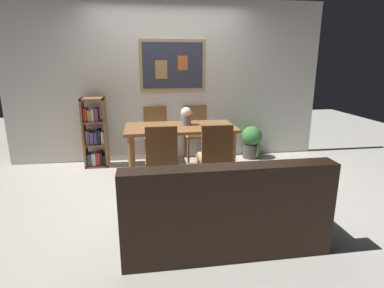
{
  "coord_description": "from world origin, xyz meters",
  "views": [
    {
      "loc": [
        -0.43,
        -3.86,
        1.67
      ],
      "look_at": [
        0.15,
        -0.15,
        0.65
      ],
      "focal_mm": 29.28,
      "sensor_mm": 36.0,
      "label": 1
    }
  ],
  "objects_px": {
    "dining_table": "(180,133)",
    "dining_chair_near_left": "(161,154)",
    "dining_chair_near_right": "(215,153)",
    "bookshelf": "(95,136)",
    "leather_couch": "(221,211)",
    "tv_remote": "(211,127)",
    "dining_chair_far_right": "(196,128)",
    "flower_vase": "(186,115)",
    "dining_chair_far_left": "(156,130)",
    "potted_ivy": "(252,141)"
  },
  "relations": [
    {
      "from": "dining_chair_far_right",
      "to": "leather_couch",
      "type": "relative_size",
      "value": 0.51
    },
    {
      "from": "dining_chair_far_right",
      "to": "bookshelf",
      "type": "height_order",
      "value": "bookshelf"
    },
    {
      "from": "dining_table",
      "to": "dining_chair_far_right",
      "type": "relative_size",
      "value": 1.74
    },
    {
      "from": "dining_chair_far_right",
      "to": "tv_remote",
      "type": "xyz_separation_m",
      "value": [
        0.05,
        -0.93,
        0.21
      ]
    },
    {
      "from": "bookshelf",
      "to": "flower_vase",
      "type": "relative_size",
      "value": 4.16
    },
    {
      "from": "bookshelf",
      "to": "dining_chair_near_right",
      "type": "bearing_deg",
      "value": -39.0
    },
    {
      "from": "dining_chair_near_right",
      "to": "flower_vase",
      "type": "xyz_separation_m",
      "value": [
        -0.25,
        0.81,
        0.34
      ]
    },
    {
      "from": "dining_chair_far_right",
      "to": "dining_chair_near_right",
      "type": "distance_m",
      "value": 1.46
    },
    {
      "from": "leather_couch",
      "to": "flower_vase",
      "type": "bearing_deg",
      "value": 91.49
    },
    {
      "from": "dining_chair_far_left",
      "to": "flower_vase",
      "type": "xyz_separation_m",
      "value": [
        0.43,
        -0.64,
        0.34
      ]
    },
    {
      "from": "potted_ivy",
      "to": "flower_vase",
      "type": "xyz_separation_m",
      "value": [
        -1.22,
        -0.54,
        0.57
      ]
    },
    {
      "from": "dining_chair_far_left",
      "to": "dining_chair_near_left",
      "type": "height_order",
      "value": "same"
    },
    {
      "from": "dining_chair_far_left",
      "to": "tv_remote",
      "type": "xyz_separation_m",
      "value": [
        0.73,
        -0.92,
        0.21
      ]
    },
    {
      "from": "dining_chair_far_left",
      "to": "leather_couch",
      "type": "bearing_deg",
      "value": -79.45
    },
    {
      "from": "dining_table",
      "to": "dining_chair_near_left",
      "type": "xyz_separation_m",
      "value": [
        -0.32,
        -0.7,
        -0.1
      ]
    },
    {
      "from": "dining_chair_near_right",
      "to": "flower_vase",
      "type": "distance_m",
      "value": 0.91
    },
    {
      "from": "dining_table",
      "to": "dining_chair_far_left",
      "type": "relative_size",
      "value": 1.74
    },
    {
      "from": "dining_chair_near_left",
      "to": "flower_vase",
      "type": "xyz_separation_m",
      "value": [
        0.42,
        0.78,
        0.34
      ]
    },
    {
      "from": "leather_couch",
      "to": "dining_table",
      "type": "bearing_deg",
      "value": 94.68
    },
    {
      "from": "dining_table",
      "to": "dining_chair_far_right",
      "type": "distance_m",
      "value": 0.82
    },
    {
      "from": "leather_couch",
      "to": "tv_remote",
      "type": "height_order",
      "value": "leather_couch"
    },
    {
      "from": "bookshelf",
      "to": "flower_vase",
      "type": "bearing_deg",
      "value": -20.22
    },
    {
      "from": "dining_chair_near_right",
      "to": "dining_chair_far_right",
      "type": "bearing_deg",
      "value": 89.7
    },
    {
      "from": "dining_chair_far_right",
      "to": "dining_chair_near_right",
      "type": "xyz_separation_m",
      "value": [
        -0.01,
        -1.46,
        0.0
      ]
    },
    {
      "from": "bookshelf",
      "to": "tv_remote",
      "type": "xyz_separation_m",
      "value": [
        1.69,
        -0.79,
        0.25
      ]
    },
    {
      "from": "bookshelf",
      "to": "dining_chair_near_left",
      "type": "bearing_deg",
      "value": -53.22
    },
    {
      "from": "dining_table",
      "to": "bookshelf",
      "type": "xyz_separation_m",
      "value": [
        -1.29,
        0.59,
        -0.14
      ]
    },
    {
      "from": "leather_couch",
      "to": "dining_chair_far_left",
      "type": "bearing_deg",
      "value": 100.55
    },
    {
      "from": "dining_chair_far_left",
      "to": "flower_vase",
      "type": "bearing_deg",
      "value": -56.4
    },
    {
      "from": "tv_remote",
      "to": "dining_table",
      "type": "bearing_deg",
      "value": 153.81
    },
    {
      "from": "flower_vase",
      "to": "dining_chair_near_left",
      "type": "bearing_deg",
      "value": -118.57
    },
    {
      "from": "dining_table",
      "to": "potted_ivy",
      "type": "bearing_deg",
      "value": 25.31
    },
    {
      "from": "potted_ivy",
      "to": "tv_remote",
      "type": "xyz_separation_m",
      "value": [
        -0.91,
        -0.82,
        0.44
      ]
    },
    {
      "from": "dining_chair_far_right",
      "to": "dining_chair_near_left",
      "type": "bearing_deg",
      "value": -115.45
    },
    {
      "from": "dining_chair_near_right",
      "to": "potted_ivy",
      "type": "distance_m",
      "value": 1.68
    },
    {
      "from": "potted_ivy",
      "to": "flower_vase",
      "type": "relative_size",
      "value": 2.2
    },
    {
      "from": "dining_table",
      "to": "bookshelf",
      "type": "distance_m",
      "value": 1.42
    },
    {
      "from": "dining_chair_near_right",
      "to": "leather_couch",
      "type": "relative_size",
      "value": 0.51
    },
    {
      "from": "dining_chair_near_right",
      "to": "leather_couch",
      "type": "bearing_deg",
      "value": -100.11
    },
    {
      "from": "dining_chair_far_right",
      "to": "potted_ivy",
      "type": "xyz_separation_m",
      "value": [
        0.96,
        -0.1,
        -0.24
      ]
    },
    {
      "from": "dining_chair_near_left",
      "to": "tv_remote",
      "type": "distance_m",
      "value": 0.91
    },
    {
      "from": "bookshelf",
      "to": "dining_chair_far_right",
      "type": "bearing_deg",
      "value": 4.76
    },
    {
      "from": "dining_table",
      "to": "dining_chair_near_right",
      "type": "distance_m",
      "value": 0.82
    },
    {
      "from": "bookshelf",
      "to": "potted_ivy",
      "type": "relative_size",
      "value": 1.89
    },
    {
      "from": "dining_chair_far_right",
      "to": "dining_chair_near_left",
      "type": "height_order",
      "value": "same"
    },
    {
      "from": "leather_couch",
      "to": "bookshelf",
      "type": "xyz_separation_m",
      "value": [
        -1.44,
        2.43,
        0.18
      ]
    },
    {
      "from": "dining_chair_near_left",
      "to": "bookshelf",
      "type": "bearing_deg",
      "value": 126.78
    },
    {
      "from": "dining_chair_near_right",
      "to": "potted_ivy",
      "type": "relative_size",
      "value": 1.57
    },
    {
      "from": "dining_chair_far_right",
      "to": "leather_couch",
      "type": "bearing_deg",
      "value": -94.57
    },
    {
      "from": "flower_vase",
      "to": "tv_remote",
      "type": "relative_size",
      "value": 1.81
    }
  ]
}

